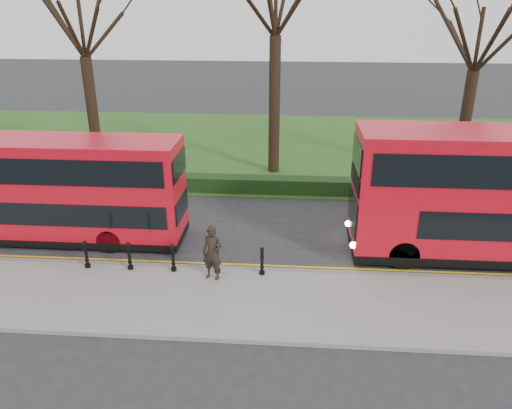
{
  "coord_description": "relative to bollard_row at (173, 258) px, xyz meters",
  "views": [
    {
      "loc": [
        3.0,
        -16.45,
        9.18
      ],
      "look_at": [
        1.73,
        0.5,
        2.0
      ],
      "focal_mm": 35.0,
      "sensor_mm": 36.0,
      "label": 1
    }
  ],
  "objects": [
    {
      "name": "bus_lead",
      "position": [
        -5.38,
        2.49,
        1.44
      ],
      "size": [
        10.41,
        2.39,
        4.14
      ],
      "color": "red",
      "rests_on": "ground"
    },
    {
      "name": "bollard_row",
      "position": [
        0.0,
        0.0,
        0.0
      ],
      "size": [
        6.41,
        0.15,
        1.0
      ],
      "color": "black",
      "rests_on": "pavement"
    },
    {
      "name": "pavement",
      "position": [
        1.05,
        -1.65,
        -0.57
      ],
      "size": [
        60.0,
        4.0,
        0.15
      ],
      "primitive_type": "cube",
      "color": "gray",
      "rests_on": "ground"
    },
    {
      "name": "tree_right",
      "position": [
        13.05,
        11.35,
        6.81
      ],
      "size": [
        6.58,
        6.58,
        10.28
      ],
      "color": "black",
      "rests_on": "ground"
    },
    {
      "name": "kerb",
      "position": [
        1.05,
        0.35,
        -0.57
      ],
      "size": [
        60.0,
        0.25,
        0.16
      ],
      "primitive_type": "cube",
      "color": "slate",
      "rests_on": "ground"
    },
    {
      "name": "hedge",
      "position": [
        1.05,
        8.15,
        -0.25
      ],
      "size": [
        60.0,
        0.9,
        0.8
      ],
      "primitive_type": "cube",
      "color": "black",
      "rests_on": "ground"
    },
    {
      "name": "yellow_line_outer",
      "position": [
        1.05,
        0.65,
        -0.64
      ],
      "size": [
        60.0,
        0.1,
        0.01
      ],
      "primitive_type": "cube",
      "color": "yellow",
      "rests_on": "ground"
    },
    {
      "name": "yellow_line_inner",
      "position": [
        1.05,
        0.85,
        -0.64
      ],
      "size": [
        60.0,
        0.1,
        0.01
      ],
      "primitive_type": "cube",
      "color": "yellow",
      "rests_on": "ground"
    },
    {
      "name": "grass_verge",
      "position": [
        1.05,
        16.35,
        -0.62
      ],
      "size": [
        60.0,
        18.0,
        0.06
      ],
      "primitive_type": "cube",
      "color": "#2B521B",
      "rests_on": "ground"
    },
    {
      "name": "ground",
      "position": [
        1.05,
        1.35,
        -0.65
      ],
      "size": [
        120.0,
        120.0,
        0.0
      ],
      "primitive_type": "plane",
      "color": "#28282B",
      "rests_on": "ground"
    },
    {
      "name": "tree_left",
      "position": [
        -6.95,
        11.35,
        7.49
      ],
      "size": [
        7.17,
        7.17,
        11.2
      ],
      "color": "black",
      "rests_on": "ground"
    },
    {
      "name": "pedestrian",
      "position": [
        1.47,
        -0.38,
        0.48
      ],
      "size": [
        0.81,
        0.63,
        1.95
      ],
      "primitive_type": "imported",
      "rotation": [
        0.0,
        0.0,
        -0.26
      ],
      "color": "black",
      "rests_on": "pavement"
    }
  ]
}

